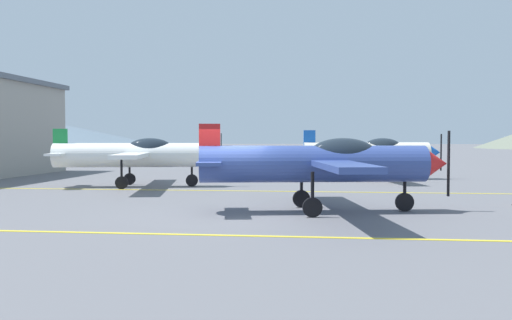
# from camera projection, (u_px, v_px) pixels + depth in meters

# --- Properties ---
(ground_plane) EXTENTS (400.00, 400.00, 0.00)m
(ground_plane) POSITION_uv_depth(u_px,v_px,m) (222.00, 214.00, 16.07)
(ground_plane) COLOR slate
(apron_line_near) EXTENTS (80.00, 0.16, 0.01)m
(apron_line_near) POSITION_uv_depth(u_px,v_px,m) (195.00, 235.00, 12.67)
(apron_line_near) COLOR yellow
(apron_line_near) RESTS_ON ground_plane
(apron_line_far) EXTENTS (80.00, 0.16, 0.01)m
(apron_line_far) POSITION_uv_depth(u_px,v_px,m) (251.00, 191.00, 23.16)
(apron_line_far) COLOR yellow
(apron_line_far) RESTS_ON ground_plane
(airplane_near) EXTENTS (7.77, 8.89, 2.66)m
(airplane_near) POSITION_uv_depth(u_px,v_px,m) (323.00, 163.00, 16.56)
(airplane_near) COLOR #33478C
(airplane_near) RESTS_ON ground_plane
(airplane_mid) EXTENTS (7.77, 8.88, 2.66)m
(airplane_mid) POSITION_uv_depth(u_px,v_px,m) (137.00, 154.00, 25.16)
(airplane_mid) COLOR white
(airplane_mid) RESTS_ON ground_plane
(airplane_far) EXTENTS (7.77, 8.88, 2.66)m
(airplane_far) POSITION_uv_depth(u_px,v_px,m) (372.00, 152.00, 29.83)
(airplane_far) COLOR silver
(airplane_far) RESTS_ON ground_plane
(hill_left) EXTENTS (60.60, 60.60, 6.59)m
(hill_left) POSITION_uv_depth(u_px,v_px,m) (55.00, 134.00, 156.44)
(hill_left) COLOR slate
(hill_left) RESTS_ON ground_plane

